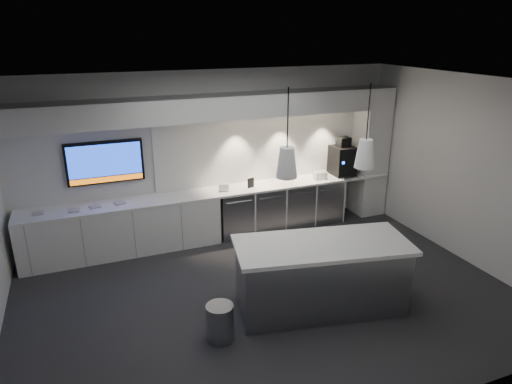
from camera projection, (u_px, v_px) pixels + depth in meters
name	position (u px, v px, depth m)	size (l,w,h in m)	color
floor	(267.00, 295.00, 6.63)	(7.00, 7.00, 0.00)	#2A2A2C
ceiling	(269.00, 85.00, 5.61)	(7.00, 7.00, 0.00)	black
wall_back	(214.00, 154.00, 8.31)	(7.00, 7.00, 0.00)	white
wall_front	(382.00, 293.00, 3.94)	(7.00, 7.00, 0.00)	white
wall_right	(467.00, 170.00, 7.34)	(7.00, 7.00, 0.00)	white
back_counter	(220.00, 191.00, 8.23)	(6.80, 0.65, 0.04)	white
left_base_cabinets	(123.00, 229.00, 7.77)	(3.30, 0.63, 0.86)	white
fridge_unit_a	(234.00, 213.00, 8.47)	(0.60, 0.61, 0.85)	gray
fridge_unit_b	(265.00, 208.00, 8.69)	(0.60, 0.61, 0.85)	gray
fridge_unit_c	(295.00, 204.00, 8.91)	(0.60, 0.61, 0.85)	gray
fridge_unit_d	(323.00, 199.00, 9.13)	(0.60, 0.61, 0.85)	gray
backsplash	(275.00, 146.00, 8.69)	(4.60, 0.03, 1.30)	white
soffit	(217.00, 107.00, 7.74)	(6.90, 0.60, 0.40)	white
column	(370.00, 152.00, 9.23)	(0.55, 0.55, 2.60)	white
wall_tv	(105.00, 162.00, 7.58)	(1.25, 0.07, 0.72)	black
island	(321.00, 275.00, 6.18)	(2.47, 1.43, 0.98)	gray
bin	(220.00, 323.00, 5.61)	(0.34, 0.34, 0.48)	gray
coffee_machine	(342.00, 159.00, 9.04)	(0.42, 0.59, 0.76)	black
sign_black	(251.00, 183.00, 8.35)	(0.14, 0.02, 0.18)	black
sign_white	(224.00, 188.00, 8.14)	(0.18, 0.02, 0.14)	white
cup_cluster	(320.00, 175.00, 8.83)	(0.27, 0.17, 0.14)	white
tray_a	(38.00, 213.00, 7.17)	(0.16, 0.16, 0.03)	#B1B1B1
tray_b	(74.00, 210.00, 7.29)	(0.16, 0.16, 0.03)	#B1B1B1
tray_c	(95.00, 206.00, 7.46)	(0.16, 0.16, 0.03)	#B1B1B1
tray_d	(120.00, 203.00, 7.61)	(0.16, 0.16, 0.03)	#B1B1B1
pendant_left	(287.00, 162.00, 5.43)	(0.26, 0.26, 1.07)	white
pendant_right	(365.00, 153.00, 5.82)	(0.26, 0.26, 1.07)	white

